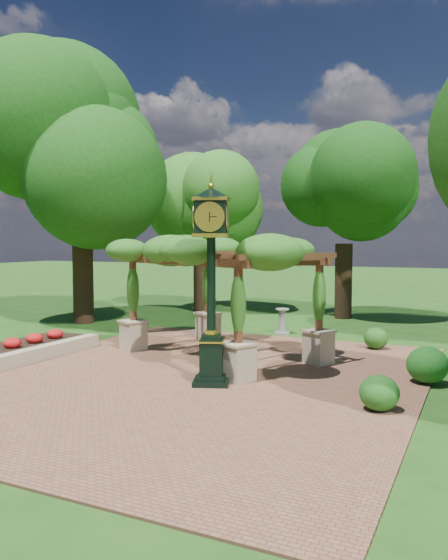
% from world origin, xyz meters
% --- Properties ---
extents(ground, '(120.00, 120.00, 0.00)m').
position_xyz_m(ground, '(0.00, 0.00, 0.00)').
color(ground, '#1E4714').
rests_on(ground, ground).
extents(brick_plaza, '(10.00, 12.00, 0.04)m').
position_xyz_m(brick_plaza, '(0.00, 1.00, 0.02)').
color(brick_plaza, brown).
rests_on(brick_plaza, ground).
extents(border_wall, '(0.35, 5.00, 0.40)m').
position_xyz_m(border_wall, '(-4.60, 0.50, 0.20)').
color(border_wall, '#C6B793').
rests_on(border_wall, ground).
extents(flower_bed, '(1.50, 5.00, 0.36)m').
position_xyz_m(flower_bed, '(-5.50, 0.50, 0.18)').
color(flower_bed, red).
rests_on(flower_bed, ground).
extents(pedestal_clock, '(1.12, 1.12, 4.40)m').
position_xyz_m(pedestal_clock, '(0.62, 0.57, 2.63)').
color(pedestal_clock, black).
rests_on(pedestal_clock, brick_plaza).
extents(pergola, '(6.22, 5.22, 3.35)m').
position_xyz_m(pergola, '(-0.47, 3.26, 2.76)').
color(pergola, '#BCAB8C').
rests_on(pergola, brick_plaza).
extents(sundial, '(0.59, 0.59, 0.89)m').
position_xyz_m(sundial, '(-0.23, 7.63, 0.39)').
color(sundial, gray).
rests_on(sundial, ground).
extents(shrub_front, '(0.96, 0.96, 0.66)m').
position_xyz_m(shrub_front, '(4.29, 0.21, 0.37)').
color(shrub_front, '#1E5819').
rests_on(shrub_front, brick_plaza).
extents(shrub_mid, '(1.04, 1.04, 0.82)m').
position_xyz_m(shrub_mid, '(4.91, 2.70, 0.45)').
color(shrub_mid, '#1A5718').
rests_on(shrub_mid, brick_plaza).
extents(shrub_back, '(0.78, 0.78, 0.63)m').
position_xyz_m(shrub_back, '(3.17, 6.19, 0.35)').
color(shrub_back, '#225819').
rests_on(shrub_back, brick_plaza).
extents(tree_west_near, '(5.69, 5.69, 10.03)m').
position_xyz_m(tree_west_near, '(-8.18, 6.80, 6.90)').
color(tree_west_near, '#382116').
rests_on(tree_west_near, ground).
extents(tree_west_far, '(4.09, 4.09, 7.46)m').
position_xyz_m(tree_west_far, '(-5.64, 11.78, 5.12)').
color(tree_west_far, '#311F13').
rests_on(tree_west_far, ground).
extents(tree_north, '(3.83, 3.83, 8.00)m').
position_xyz_m(tree_north, '(0.72, 12.45, 5.47)').
color(tree_north, black).
rests_on(tree_north, ground).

